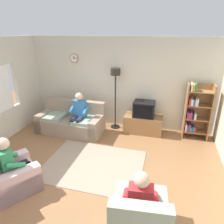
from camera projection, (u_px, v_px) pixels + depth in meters
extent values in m
plane|color=#8C603D|center=(91.00, 174.00, 4.39)|extent=(12.00, 12.00, 0.00)
cube|color=beige|center=(120.00, 83.00, 6.27)|extent=(6.20, 0.12, 2.70)
cylinder|color=olive|center=(74.00, 58.00, 6.28)|extent=(0.28, 0.03, 0.28)
cylinder|color=white|center=(74.00, 58.00, 6.27)|extent=(0.24, 0.01, 0.24)
cube|color=black|center=(74.00, 57.00, 6.25)|extent=(0.02, 0.01, 0.09)
cube|color=black|center=(75.00, 58.00, 6.25)|extent=(0.11, 0.01, 0.01)
cube|color=beige|center=(27.00, 80.00, 6.45)|extent=(0.12, 1.10, 1.20)
cube|color=gray|center=(71.00, 126.00, 6.10)|extent=(1.92, 0.89, 0.42)
cube|color=gray|center=(75.00, 107.00, 6.25)|extent=(1.90, 0.25, 0.48)
cube|color=gray|center=(97.00, 127.00, 5.85)|extent=(0.24, 0.85, 0.56)
cube|color=gray|center=(46.00, 120.00, 6.30)|extent=(0.24, 0.85, 0.56)
cube|color=gray|center=(85.00, 120.00, 5.83)|extent=(0.62, 0.69, 0.10)
cube|color=gray|center=(54.00, 116.00, 6.09)|extent=(0.62, 0.69, 0.10)
cube|color=olive|center=(143.00, 124.00, 6.10)|extent=(1.10, 0.56, 0.52)
cube|color=black|center=(144.00, 120.00, 6.33)|extent=(1.10, 0.04, 0.03)
cube|color=black|center=(144.00, 109.00, 5.91)|extent=(0.60, 0.48, 0.44)
cube|color=black|center=(143.00, 112.00, 5.69)|extent=(0.50, 0.01, 0.36)
cube|color=olive|center=(185.00, 111.00, 5.68)|extent=(0.04, 0.36, 1.55)
cube|color=olive|center=(210.00, 113.00, 5.52)|extent=(0.04, 0.36, 1.55)
cube|color=olive|center=(197.00, 110.00, 5.75)|extent=(0.64, 0.02, 1.55)
cube|color=olive|center=(194.00, 131.00, 5.82)|extent=(0.60, 0.34, 0.02)
cube|color=silver|center=(186.00, 126.00, 5.82)|extent=(0.04, 0.28, 0.21)
cube|color=#72338C|center=(187.00, 127.00, 5.81)|extent=(0.03, 0.28, 0.18)
cube|color=#72338C|center=(189.00, 127.00, 5.80)|extent=(0.04, 0.28, 0.21)
cube|color=#267F4C|center=(191.00, 128.00, 5.80)|extent=(0.05, 0.28, 0.14)
cube|color=#2D59A5|center=(193.00, 128.00, 5.78)|extent=(0.04, 0.28, 0.16)
cube|color=red|center=(195.00, 129.00, 5.77)|extent=(0.03, 0.28, 0.14)
cube|color=olive|center=(197.00, 118.00, 5.67)|extent=(0.60, 0.34, 0.02)
cube|color=#72338C|center=(187.00, 114.00, 5.68)|extent=(0.03, 0.28, 0.19)
cube|color=red|center=(189.00, 115.00, 5.67)|extent=(0.04, 0.28, 0.17)
cube|color=#72338C|center=(191.00, 114.00, 5.65)|extent=(0.04, 0.28, 0.20)
cube|color=black|center=(193.00, 115.00, 5.65)|extent=(0.05, 0.28, 0.16)
cube|color=silver|center=(195.00, 115.00, 5.64)|extent=(0.05, 0.28, 0.17)
cube|color=olive|center=(199.00, 105.00, 5.53)|extent=(0.60, 0.34, 0.02)
cube|color=red|center=(189.00, 101.00, 5.54)|extent=(0.04, 0.28, 0.18)
cube|color=silver|center=(192.00, 101.00, 5.52)|extent=(0.05, 0.28, 0.17)
cube|color=#2D59A5|center=(194.00, 102.00, 5.51)|extent=(0.05, 0.28, 0.16)
cube|color=silver|center=(196.00, 101.00, 5.50)|extent=(0.04, 0.28, 0.19)
cube|color=silver|center=(197.00, 101.00, 5.48)|extent=(0.03, 0.28, 0.20)
cube|color=olive|center=(201.00, 91.00, 5.39)|extent=(0.60, 0.34, 0.02)
cube|color=silver|center=(192.00, 87.00, 5.39)|extent=(0.05, 0.28, 0.20)
cube|color=gold|center=(194.00, 87.00, 5.38)|extent=(0.04, 0.28, 0.18)
cube|color=#267F4C|center=(196.00, 87.00, 5.36)|extent=(0.03, 0.28, 0.20)
cylinder|color=black|center=(115.00, 126.00, 6.50)|extent=(0.28, 0.28, 0.03)
cylinder|color=black|center=(115.00, 101.00, 6.19)|extent=(0.04, 0.04, 1.70)
cylinder|color=black|center=(115.00, 72.00, 5.86)|extent=(0.28, 0.28, 0.20)
cube|color=beige|center=(13.00, 180.00, 3.90)|extent=(1.13, 1.14, 0.40)
cube|color=beige|center=(9.00, 169.00, 4.10)|extent=(0.62, 0.77, 0.56)
cube|color=beige|center=(19.00, 185.00, 3.67)|extent=(0.62, 0.77, 0.56)
cube|color=gray|center=(139.00, 222.00, 3.06)|extent=(0.89, 0.92, 0.40)
cube|color=gray|center=(140.00, 221.00, 2.56)|extent=(0.81, 0.27, 0.50)
cube|color=gray|center=(119.00, 214.00, 3.09)|extent=(0.29, 0.82, 0.56)
cube|color=gray|center=(160.00, 219.00, 3.01)|extent=(0.29, 0.82, 0.56)
cube|color=gray|center=(94.00, 165.00, 4.67)|extent=(2.20, 1.70, 0.01)
cube|color=#3372B2|center=(80.00, 108.00, 5.86)|extent=(0.34, 0.21, 0.48)
sphere|color=#D8AD8C|center=(79.00, 97.00, 5.72)|extent=(0.22, 0.22, 0.22)
cylinder|color=#2D334C|center=(81.00, 119.00, 5.75)|extent=(0.14, 0.38, 0.13)
cylinder|color=#2D334C|center=(75.00, 118.00, 5.80)|extent=(0.14, 0.38, 0.13)
cylinder|color=#2D334C|center=(78.00, 131.00, 5.69)|extent=(0.11, 0.11, 0.52)
cylinder|color=#2D334C|center=(72.00, 130.00, 5.74)|extent=(0.11, 0.11, 0.52)
cylinder|color=#3372B2|center=(85.00, 111.00, 5.72)|extent=(0.10, 0.33, 0.20)
cylinder|color=#3372B2|center=(72.00, 109.00, 5.83)|extent=(0.10, 0.33, 0.20)
cube|color=#338C59|center=(6.00, 161.00, 3.70)|extent=(0.39, 0.36, 0.48)
sphere|color=beige|center=(3.00, 144.00, 3.58)|extent=(0.22, 0.22, 0.22)
cylinder|color=black|center=(18.00, 166.00, 3.97)|extent=(0.32, 0.39, 0.13)
cylinder|color=black|center=(21.00, 170.00, 3.84)|extent=(0.32, 0.39, 0.13)
cylinder|color=black|center=(29.00, 171.00, 4.17)|extent=(0.15, 0.15, 0.40)
cylinder|color=black|center=(32.00, 175.00, 4.04)|extent=(0.15, 0.15, 0.40)
cylinder|color=#338C59|center=(9.00, 155.00, 3.92)|extent=(0.26, 0.32, 0.20)
cylinder|color=#338C59|center=(16.00, 165.00, 3.62)|extent=(0.26, 0.32, 0.20)
cube|color=red|center=(140.00, 200.00, 2.85)|extent=(0.36, 0.24, 0.48)
sphere|color=#D8AD8C|center=(142.00, 180.00, 2.72)|extent=(0.22, 0.22, 0.22)
cylinder|color=black|center=(134.00, 202.00, 3.12)|extent=(0.17, 0.39, 0.13)
cylinder|color=black|center=(146.00, 204.00, 3.10)|extent=(0.17, 0.39, 0.13)
cylinder|color=black|center=(134.00, 204.00, 3.38)|extent=(0.12, 0.12, 0.40)
cylinder|color=black|center=(145.00, 205.00, 3.35)|extent=(0.12, 0.12, 0.40)
cylinder|color=red|center=(126.00, 195.00, 2.98)|extent=(0.13, 0.34, 0.20)
cylinder|color=red|center=(156.00, 198.00, 2.91)|extent=(0.13, 0.34, 0.20)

